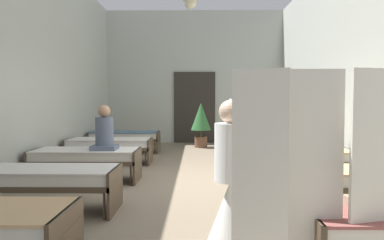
{
  "coord_description": "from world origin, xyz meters",
  "views": [
    {
      "loc": [
        0.08,
        -6.92,
        1.47
      ],
      "look_at": [
        0.0,
        -0.41,
        1.13
      ],
      "focal_mm": 36.3,
      "sensor_mm": 36.0,
      "label": 1
    }
  ],
  "objects_px": {
    "bed_left_row_1": "(45,178)",
    "patient_seated_primary": "(104,133)",
    "bed_left_row_3": "(110,145)",
    "bed_right_row_4": "(263,137)",
    "potted_plant": "(201,120)",
    "bed_left_row_2": "(86,157)",
    "bed_right_row_2": "(299,157)",
    "nurse_near_aisle": "(230,199)",
    "patient_seated_secondary": "(381,174)",
    "bed_right_row_3": "(277,145)",
    "bed_left_row_4": "(125,137)",
    "bed_right_row_1": "(338,179)",
    "privacy_screen": "(316,184)"
  },
  "relations": [
    {
      "from": "nurse_near_aisle",
      "to": "patient_seated_primary",
      "type": "height_order",
      "value": "nurse_near_aisle"
    },
    {
      "from": "bed_right_row_2",
      "to": "bed_left_row_3",
      "type": "xyz_separation_m",
      "value": [
        -3.84,
        1.9,
        0.0
      ]
    },
    {
      "from": "bed_left_row_3",
      "to": "bed_right_row_2",
      "type": "bearing_deg",
      "value": -26.33
    },
    {
      "from": "bed_left_row_1",
      "to": "bed_right_row_3",
      "type": "height_order",
      "value": "same"
    },
    {
      "from": "bed_left_row_2",
      "to": "bed_right_row_2",
      "type": "relative_size",
      "value": 1.0
    },
    {
      "from": "bed_left_row_1",
      "to": "bed_right_row_3",
      "type": "relative_size",
      "value": 1.0
    },
    {
      "from": "patient_seated_primary",
      "to": "potted_plant",
      "type": "relative_size",
      "value": 0.58
    },
    {
      "from": "bed_right_row_2",
      "to": "potted_plant",
      "type": "xyz_separation_m",
      "value": [
        -1.72,
        4.93,
        0.4
      ]
    },
    {
      "from": "nurse_near_aisle",
      "to": "patient_seated_secondary",
      "type": "distance_m",
      "value": 1.32
    },
    {
      "from": "bed_right_row_2",
      "to": "bed_right_row_3",
      "type": "xyz_separation_m",
      "value": [
        0.0,
        1.9,
        0.0
      ]
    },
    {
      "from": "bed_left_row_4",
      "to": "bed_right_row_1",
      "type": "bearing_deg",
      "value": -56.03
    },
    {
      "from": "potted_plant",
      "to": "privacy_screen",
      "type": "height_order",
      "value": "privacy_screen"
    },
    {
      "from": "bed_left_row_1",
      "to": "privacy_screen",
      "type": "xyz_separation_m",
      "value": [
        2.89,
        -2.16,
        0.41
      ]
    },
    {
      "from": "bed_right_row_2",
      "to": "privacy_screen",
      "type": "distance_m",
      "value": 4.19
    },
    {
      "from": "bed_right_row_4",
      "to": "potted_plant",
      "type": "distance_m",
      "value": 2.1
    },
    {
      "from": "bed_left_row_2",
      "to": "bed_right_row_4",
      "type": "relative_size",
      "value": 1.0
    },
    {
      "from": "bed_right_row_1",
      "to": "bed_right_row_2",
      "type": "bearing_deg",
      "value": 90.0
    },
    {
      "from": "bed_right_row_3",
      "to": "privacy_screen",
      "type": "bearing_deg",
      "value": -99.05
    },
    {
      "from": "bed_right_row_1",
      "to": "bed_left_row_2",
      "type": "bearing_deg",
      "value": 153.67
    },
    {
      "from": "nurse_near_aisle",
      "to": "bed_left_row_1",
      "type": "bearing_deg",
      "value": 25.78
    },
    {
      "from": "bed_left_row_2",
      "to": "patient_seated_primary",
      "type": "bearing_deg",
      "value": -7.42
    },
    {
      "from": "bed_left_row_1",
      "to": "bed_left_row_4",
      "type": "xyz_separation_m",
      "value": [
        0.0,
        5.7,
        0.0
      ]
    },
    {
      "from": "patient_seated_primary",
      "to": "patient_seated_secondary",
      "type": "bearing_deg",
      "value": -50.1
    },
    {
      "from": "patient_seated_primary",
      "to": "potted_plant",
      "type": "xyz_separation_m",
      "value": [
        1.77,
        4.98,
        -0.03
      ]
    },
    {
      "from": "bed_left_row_2",
      "to": "privacy_screen",
      "type": "height_order",
      "value": "privacy_screen"
    },
    {
      "from": "bed_left_row_1",
      "to": "bed_right_row_4",
      "type": "xyz_separation_m",
      "value": [
        3.84,
        5.7,
        0.0
      ]
    },
    {
      "from": "bed_left_row_1",
      "to": "privacy_screen",
      "type": "relative_size",
      "value": 1.12
    },
    {
      "from": "bed_left_row_1",
      "to": "bed_left_row_4",
      "type": "height_order",
      "value": "same"
    },
    {
      "from": "bed_left_row_1",
      "to": "privacy_screen",
      "type": "bearing_deg",
      "value": -36.81
    },
    {
      "from": "patient_seated_primary",
      "to": "bed_left_row_4",
      "type": "bearing_deg",
      "value": 95.2
    },
    {
      "from": "bed_right_row_2",
      "to": "nurse_near_aisle",
      "type": "bearing_deg",
      "value": -114.85
    },
    {
      "from": "patient_seated_secondary",
      "to": "bed_right_row_1",
      "type": "bearing_deg",
      "value": 79.57
    },
    {
      "from": "bed_right_row_1",
      "to": "patient_seated_primary",
      "type": "relative_size",
      "value": 2.37
    },
    {
      "from": "bed_right_row_2",
      "to": "bed_right_row_3",
      "type": "relative_size",
      "value": 1.0
    },
    {
      "from": "bed_left_row_1",
      "to": "patient_seated_secondary",
      "type": "distance_m",
      "value": 4.0
    },
    {
      "from": "bed_left_row_4",
      "to": "patient_seated_primary",
      "type": "height_order",
      "value": "patient_seated_primary"
    },
    {
      "from": "bed_left_row_3",
      "to": "bed_left_row_4",
      "type": "height_order",
      "value": "same"
    },
    {
      "from": "bed_left_row_3",
      "to": "bed_right_row_4",
      "type": "height_order",
      "value": "same"
    },
    {
      "from": "bed_right_row_3",
      "to": "potted_plant",
      "type": "xyz_separation_m",
      "value": [
        -1.72,
        3.03,
        0.4
      ]
    },
    {
      "from": "bed_right_row_1",
      "to": "nurse_near_aisle",
      "type": "distance_m",
      "value": 2.06
    },
    {
      "from": "bed_right_row_1",
      "to": "bed_right_row_3",
      "type": "distance_m",
      "value": 3.8
    },
    {
      "from": "nurse_near_aisle",
      "to": "patient_seated_secondary",
      "type": "bearing_deg",
      "value": -147.11
    },
    {
      "from": "bed_left_row_2",
      "to": "bed_right_row_2",
      "type": "bearing_deg",
      "value": 0.0
    },
    {
      "from": "bed_left_row_1",
      "to": "patient_seated_primary",
      "type": "relative_size",
      "value": 2.37
    },
    {
      "from": "bed_right_row_4",
      "to": "patient_seated_secondary",
      "type": "bearing_deg",
      "value": -92.64
    },
    {
      "from": "bed_right_row_3",
      "to": "potted_plant",
      "type": "distance_m",
      "value": 3.51
    },
    {
      "from": "bed_right_row_4",
      "to": "privacy_screen",
      "type": "distance_m",
      "value": 7.93
    },
    {
      "from": "bed_right_row_2",
      "to": "potted_plant",
      "type": "bearing_deg",
      "value": 109.19
    },
    {
      "from": "bed_right_row_1",
      "to": "nurse_near_aisle",
      "type": "bearing_deg",
      "value": -137.67
    },
    {
      "from": "bed_right_row_2",
      "to": "bed_left_row_1",
      "type": "bearing_deg",
      "value": -153.67
    }
  ]
}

